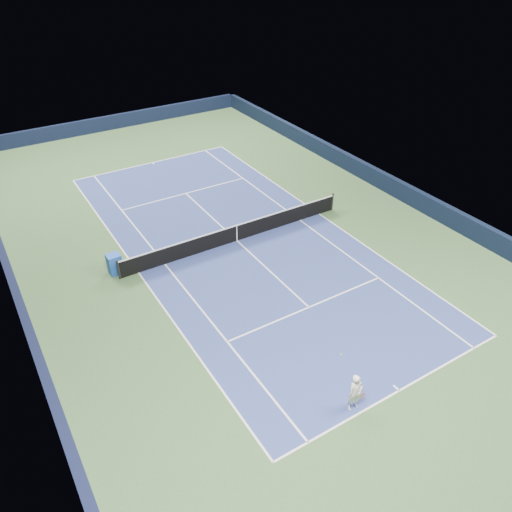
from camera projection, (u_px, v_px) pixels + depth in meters
ground at (237, 241)px, 26.47m from camera, size 40.00×40.00×0.00m
wall_far at (114, 122)px, 40.09m from camera, size 22.00×0.35×1.10m
wall_right at (388, 184)px, 30.84m from camera, size 0.35×40.00×1.10m
wall_left at (19, 301)px, 21.48m from camera, size 0.35×40.00×1.10m
court_surface at (237, 241)px, 26.47m from camera, size 10.97×23.77×0.01m
baseline_far at (152, 162)px, 34.82m from camera, size 10.97×0.08×0.00m
baseline_near at (399, 391)px, 18.12m from camera, size 10.97×0.08×0.00m
sideline_doubles_right at (319, 214)px, 28.84m from camera, size 0.08×23.77×0.00m
sideline_doubles_left at (139, 273)px, 24.10m from camera, size 0.08×23.77×0.00m
sideline_singles_right at (300, 220)px, 28.25m from camera, size 0.08×23.77×0.00m
sideline_singles_left at (165, 264)px, 24.69m from camera, size 0.08×23.77×0.00m
service_line_far at (186, 193)px, 30.97m from camera, size 8.23×0.08×0.00m
service_line_near at (309, 307)px, 21.97m from camera, size 8.23×0.08×0.00m
center_service_line at (237, 241)px, 26.47m from camera, size 0.08×12.80×0.00m
center_mark_far at (153, 163)px, 34.72m from camera, size 0.08×0.30×0.00m
center_mark_near at (396, 388)px, 18.22m from camera, size 0.08×0.30×0.00m
tennis_net at (237, 233)px, 26.19m from camera, size 12.90×0.10×1.07m
sponsor_cube at (115, 264)px, 23.84m from camera, size 0.65×0.59×1.02m
tennis_player at (355, 392)px, 17.09m from camera, size 0.75×1.24×1.70m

